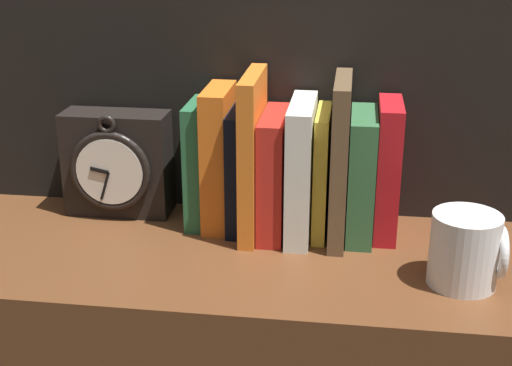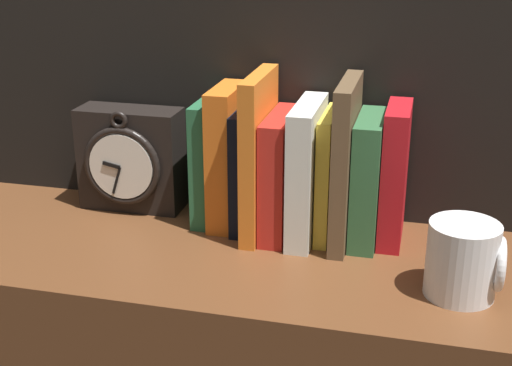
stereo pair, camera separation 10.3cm
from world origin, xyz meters
TOP-DOWN VIEW (x-y plane):
  - clock at (-0.25, 0.13)m, footprint 0.17×0.08m
  - book_slot0_green at (-0.11, 0.11)m, footprint 0.03×0.11m
  - book_slot1_orange at (-0.07, 0.11)m, footprint 0.04×0.12m
  - book_slot2_black at (-0.04, 0.10)m, footprint 0.02×0.13m
  - book_slot3_orange at (-0.02, 0.09)m, footprint 0.03×0.16m
  - book_slot4_red at (0.02, 0.09)m, footprint 0.04×0.15m
  - book_slot5_white at (0.06, 0.09)m, footprint 0.04×0.16m
  - book_slot6_yellow at (0.09, 0.10)m, footprint 0.02×0.13m
  - book_slot7_brown at (0.12, 0.09)m, footprint 0.02×0.16m
  - book_slot8_green at (0.15, 0.10)m, footprint 0.04×0.14m
  - book_slot9_red at (0.19, 0.11)m, footprint 0.04×0.12m
  - mug at (0.30, -0.05)m, footprint 0.10×0.09m

SIDE VIEW (x-z plane):
  - mug at x=0.30m, z-range 0.79..0.90m
  - clock at x=-0.25m, z-range 0.79..0.97m
  - book_slot4_red at x=0.02m, z-range 0.79..0.99m
  - book_slot2_black at x=-0.04m, z-range 0.79..0.99m
  - book_slot8_green at x=0.15m, z-range 0.79..0.99m
  - book_slot6_yellow at x=0.09m, z-range 0.79..0.99m
  - book_slot0_green at x=-0.11m, z-range 0.79..1.00m
  - book_slot9_red at x=0.19m, z-range 0.79..1.01m
  - book_slot5_white at x=0.06m, z-range 0.79..1.01m
  - book_slot1_orange at x=-0.07m, z-range 0.79..1.02m
  - book_slot7_brown at x=0.12m, z-range 0.79..1.05m
  - book_slot3_orange at x=-0.02m, z-range 0.79..1.05m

